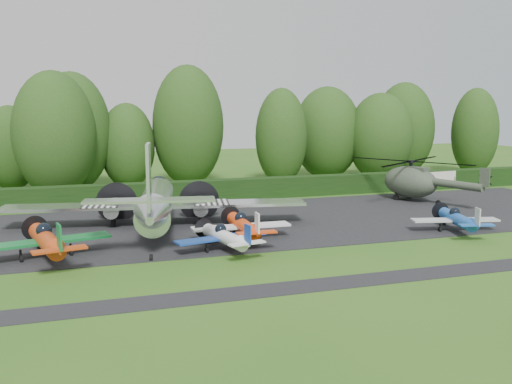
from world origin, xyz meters
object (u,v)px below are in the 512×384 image
object	(u,v)px
light_plane_blue	(457,219)
sign_board	(442,177)
light_plane_orange	(243,225)
helicopter	(411,179)
light_plane_red	(47,240)
light_plane_white	(224,237)
transport_plane	(157,203)

from	to	relation	value
light_plane_blue	sign_board	size ratio (longest dim) A/B	1.88
light_plane_orange	light_plane_blue	xyz separation A→B (m)	(15.62, -2.33, -0.08)
light_plane_orange	helicopter	size ratio (longest dim) A/B	0.51
light_plane_red	sign_board	xyz separation A→B (m)	(39.84, 16.63, 0.10)
light_plane_white	helicopter	xyz separation A→B (m)	(21.93, 12.91, 1.13)
light_plane_blue	light_plane_red	bearing A→B (deg)	163.57
light_plane_orange	helicopter	xyz separation A→B (m)	(20.00, 10.57, 1.02)
light_plane_red	light_plane_orange	distance (m)	12.64
light_plane_red	light_plane_blue	size ratio (longest dim) A/B	1.23
light_plane_blue	light_plane_orange	bearing A→B (deg)	157.75
helicopter	light_plane_blue	bearing A→B (deg)	-89.78
light_plane_white	light_plane_orange	xyz separation A→B (m)	(1.93, 2.33, 0.12)
light_plane_red	light_plane_white	size ratio (longest dim) A/B	1.27
light_plane_orange	light_plane_blue	size ratio (longest dim) A/B	1.08
light_plane_red	light_plane_orange	xyz separation A→B (m)	(12.60, 1.02, -0.15)
light_plane_orange	sign_board	world-z (taller)	light_plane_orange
light_plane_red	helicopter	distance (m)	34.61
transport_plane	sign_board	size ratio (longest dim) A/B	6.41
light_plane_white	sign_board	bearing A→B (deg)	44.22
transport_plane	light_plane_orange	distance (m)	7.33
transport_plane	light_plane_blue	distance (m)	22.07
transport_plane	helicopter	size ratio (longest dim) A/B	1.59
transport_plane	light_plane_white	world-z (taller)	transport_plane
light_plane_white	light_plane_orange	bearing A→B (deg)	63.08
light_plane_blue	transport_plane	bearing A→B (deg)	146.37
light_plane_orange	light_plane_red	bearing A→B (deg)	-176.56
light_plane_white	light_plane_blue	world-z (taller)	light_plane_blue
light_plane_blue	sign_board	world-z (taller)	light_plane_blue
light_plane_red	light_plane_blue	world-z (taller)	light_plane_red
light_plane_orange	light_plane_blue	world-z (taller)	light_plane_orange
transport_plane	helicopter	distance (m)	25.69
transport_plane	sign_board	world-z (taller)	transport_plane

